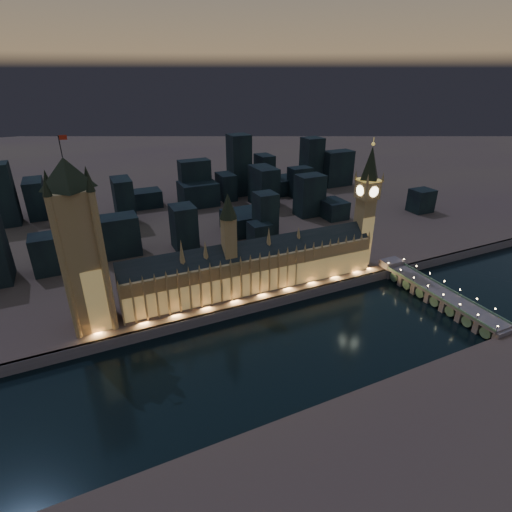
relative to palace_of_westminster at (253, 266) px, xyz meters
name	(u,v)px	position (x,y,z in m)	size (l,w,h in m)	color
ground_plane	(284,342)	(-5.91, -61.74, -26.37)	(2000.00, 2000.00, 0.00)	black
north_bank	(140,170)	(-5.91, 458.26, -22.37)	(2000.00, 960.00, 8.00)	#4A3339
embankment_wall	(258,306)	(-5.91, -20.74, -22.37)	(2000.00, 2.50, 8.00)	#584C57
palace_of_westminster	(253,266)	(0.00, 0.00, 0.00)	(202.00, 24.14, 78.00)	#9C7D46
victoria_tower	(79,240)	(-115.91, 0.18, 42.41)	(31.68, 31.68, 122.44)	#9C7D46
elizabeth_tower	(367,197)	(102.09, 0.18, 41.29)	(18.00, 18.00, 107.07)	#9C7D46
westminster_bridge	(435,294)	(123.43, -65.20, -20.38)	(17.96, 113.00, 15.90)	#584C57
city_backdrop	(211,194)	(30.41, 184.47, 3.98)	(470.88, 215.63, 78.61)	black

